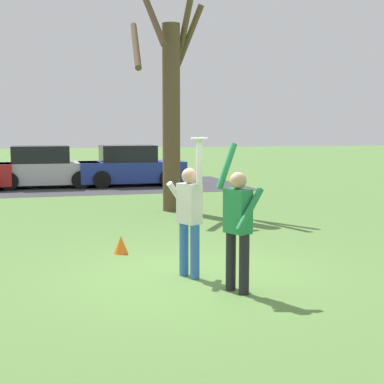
{
  "coord_description": "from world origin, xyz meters",
  "views": [
    {
      "loc": [
        -2.21,
        -8.2,
        2.22
      ],
      "look_at": [
        0.18,
        0.55,
        1.22
      ],
      "focal_mm": 53.31,
      "sensor_mm": 36.0,
      "label": 1
    }
  ],
  "objects_px": {
    "frisbee_disc": "(199,138)",
    "bare_tree_tall": "(170,105)",
    "field_cone_orange": "(121,245)",
    "parked_car_silver": "(44,168)",
    "person_defender": "(238,221)",
    "person_catcher": "(189,213)",
    "parked_car_blue": "(131,167)"
  },
  "relations": [
    {
      "from": "frisbee_disc",
      "to": "bare_tree_tall",
      "type": "bearing_deg",
      "value": 80.23
    },
    {
      "from": "field_cone_orange",
      "to": "parked_car_silver",
      "type": "bearing_deg",
      "value": 95.38
    },
    {
      "from": "parked_car_silver",
      "to": "person_defender",
      "type": "bearing_deg",
      "value": -81.05
    },
    {
      "from": "person_defender",
      "to": "person_catcher",
      "type": "bearing_deg",
      "value": 0.0
    },
    {
      "from": "parked_car_blue",
      "to": "field_cone_orange",
      "type": "height_order",
      "value": "parked_car_blue"
    },
    {
      "from": "person_catcher",
      "to": "bare_tree_tall",
      "type": "relative_size",
      "value": 0.35
    },
    {
      "from": "person_catcher",
      "to": "person_defender",
      "type": "relative_size",
      "value": 1.02
    },
    {
      "from": "frisbee_disc",
      "to": "field_cone_orange",
      "type": "xyz_separation_m",
      "value": [
        -0.86,
        2.11,
        -1.93
      ]
    },
    {
      "from": "parked_car_silver",
      "to": "field_cone_orange",
      "type": "distance_m",
      "value": 12.49
    },
    {
      "from": "parked_car_blue",
      "to": "field_cone_orange",
      "type": "xyz_separation_m",
      "value": [
        -2.15,
        -12.28,
        -0.57
      ]
    },
    {
      "from": "person_catcher",
      "to": "parked_car_silver",
      "type": "height_order",
      "value": "person_catcher"
    },
    {
      "from": "parked_car_blue",
      "to": "bare_tree_tall",
      "type": "relative_size",
      "value": 0.7
    },
    {
      "from": "person_catcher",
      "to": "parked_car_blue",
      "type": "distance_m",
      "value": 14.26
    },
    {
      "from": "person_defender",
      "to": "parked_car_silver",
      "type": "height_order",
      "value": "person_defender"
    },
    {
      "from": "person_defender",
      "to": "parked_car_blue",
      "type": "distance_m",
      "value": 15.16
    },
    {
      "from": "frisbee_disc",
      "to": "parked_car_silver",
      "type": "distance_m",
      "value": 14.74
    },
    {
      "from": "bare_tree_tall",
      "to": "field_cone_orange",
      "type": "xyz_separation_m",
      "value": [
        -2.09,
        -5.05,
        -2.7
      ]
    },
    {
      "from": "bare_tree_tall",
      "to": "field_cone_orange",
      "type": "bearing_deg",
      "value": -112.47
    },
    {
      "from": "frisbee_disc",
      "to": "field_cone_orange",
      "type": "height_order",
      "value": "frisbee_disc"
    },
    {
      "from": "person_catcher",
      "to": "field_cone_orange",
      "type": "height_order",
      "value": "person_catcher"
    },
    {
      "from": "frisbee_disc",
      "to": "field_cone_orange",
      "type": "distance_m",
      "value": 2.99
    },
    {
      "from": "person_defender",
      "to": "parked_car_blue",
      "type": "bearing_deg",
      "value": -28.05
    },
    {
      "from": "person_catcher",
      "to": "bare_tree_tall",
      "type": "distance_m",
      "value": 7.33
    },
    {
      "from": "person_defender",
      "to": "field_cone_orange",
      "type": "bearing_deg",
      "value": -1.73
    },
    {
      "from": "parked_car_blue",
      "to": "bare_tree_tall",
      "type": "xyz_separation_m",
      "value": [
        -0.06,
        -7.23,
        2.13
      ]
    },
    {
      "from": "parked_car_blue",
      "to": "person_catcher",
      "type": "bearing_deg",
      "value": -95.43
    },
    {
      "from": "parked_car_silver",
      "to": "parked_car_blue",
      "type": "distance_m",
      "value": 3.33
    },
    {
      "from": "person_defender",
      "to": "field_cone_orange",
      "type": "relative_size",
      "value": 6.39
    },
    {
      "from": "frisbee_disc",
      "to": "parked_car_blue",
      "type": "xyz_separation_m",
      "value": [
        1.3,
        14.39,
        -1.37
      ]
    },
    {
      "from": "parked_car_silver",
      "to": "field_cone_orange",
      "type": "height_order",
      "value": "parked_car_silver"
    },
    {
      "from": "person_catcher",
      "to": "parked_car_silver",
      "type": "relative_size",
      "value": 0.51
    },
    {
      "from": "parked_car_silver",
      "to": "frisbee_disc",
      "type": "bearing_deg",
      "value": -81.9
    }
  ]
}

